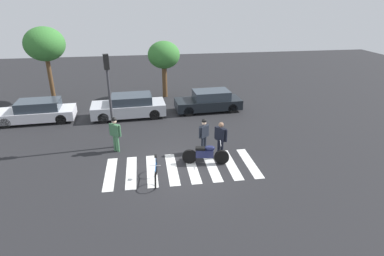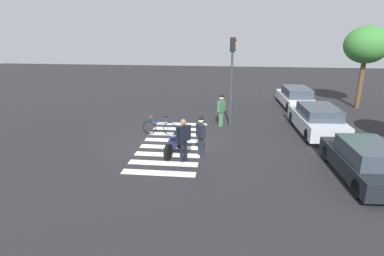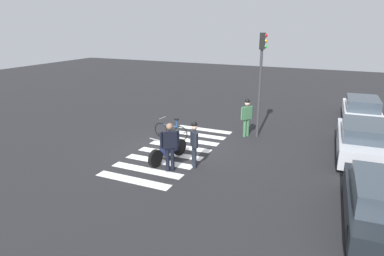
% 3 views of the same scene
% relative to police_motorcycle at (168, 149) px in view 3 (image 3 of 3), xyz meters
% --- Properties ---
extents(ground_plane, '(60.00, 60.00, 0.00)m').
position_rel_police_motorcycle_xyz_m(ground_plane, '(-1.12, -0.28, -0.47)').
color(ground_plane, '#232326').
extents(police_motorcycle, '(2.13, 0.71, 1.05)m').
position_rel_police_motorcycle_xyz_m(police_motorcycle, '(0.00, 0.00, 0.00)').
color(police_motorcycle, black).
rests_on(police_motorcycle, ground_plane).
extents(leaning_bicycle, '(0.46, 1.76, 1.00)m').
position_rel_police_motorcycle_xyz_m(leaning_bicycle, '(-2.32, -1.12, -0.09)').
color(leaning_bicycle, black).
rests_on(leaning_bicycle, ground_plane).
extents(officer_on_foot, '(0.56, 0.44, 1.77)m').
position_rel_police_motorcycle_xyz_m(officer_on_foot, '(0.14, 1.15, 0.55)').
color(officer_on_foot, '#1E232D').
rests_on(officer_on_foot, ground_plane).
extents(officer_by_motorcycle, '(0.49, 0.55, 1.78)m').
position_rel_police_motorcycle_xyz_m(officer_by_motorcycle, '(0.81, 0.51, 0.57)').
color(officer_by_motorcycle, black).
rests_on(officer_by_motorcycle, ground_plane).
extents(pedestrian_bystander, '(0.58, 0.44, 1.81)m').
position_rel_police_motorcycle_xyz_m(pedestrian_bystander, '(-4.11, 1.91, 0.58)').
color(pedestrian_bystander, '#3F724C').
rests_on(pedestrian_bystander, ground_plane).
extents(crosswalk_stripes, '(6.75, 2.82, 0.01)m').
position_rel_police_motorcycle_xyz_m(crosswalk_stripes, '(-1.12, -0.28, -0.46)').
color(crosswalk_stripes, silver).
rests_on(crosswalk_stripes, ground_plane).
extents(car_white_van, '(4.59, 1.98, 1.33)m').
position_rel_police_motorcycle_xyz_m(car_white_van, '(-9.14, 6.83, 0.16)').
color(car_white_van, black).
rests_on(car_white_van, ground_plane).
extents(car_silver_sedan, '(4.65, 2.12, 1.42)m').
position_rel_police_motorcycle_xyz_m(car_silver_sedan, '(-3.59, 6.82, 0.21)').
color(car_silver_sedan, black).
rests_on(car_silver_sedan, ground_plane).
extents(car_black_suv, '(4.41, 1.94, 1.38)m').
position_rel_police_motorcycle_xyz_m(car_black_suv, '(1.63, 7.15, 0.19)').
color(car_black_suv, black).
rests_on(car_black_suv, ground_plane).
extents(traffic_light_pole, '(0.28, 0.35, 4.70)m').
position_rel_police_motorcycle_xyz_m(traffic_light_pole, '(-4.25, 2.41, 2.66)').
color(traffic_light_pole, '#38383D').
rests_on(traffic_light_pole, ground_plane).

